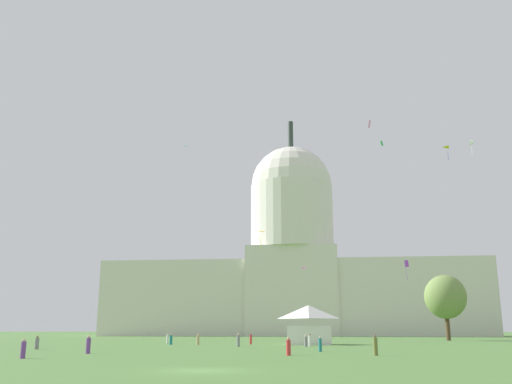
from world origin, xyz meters
TOP-DOWN VIEW (x-y plane):
  - ground_plane at (0.00, 0.00)m, footprint 800.00×800.00m
  - capitol_building at (-1.89, 152.22)m, footprint 121.97×27.33m
  - event_tent at (4.92, 53.94)m, footprint 6.89×6.30m
  - tree_east_mid at (31.68, 85.22)m, footprint 8.72×8.18m
  - person_red_lawn_far_right at (3.82, 18.68)m, footprint 0.55×0.55m
  - person_purple_mid_center at (-15.08, 20.29)m, footprint 0.59×0.59m
  - person_grey_edge_west at (4.69, 43.49)m, footprint 0.44×0.44m
  - person_purple_near_tree_west at (-16.62, 11.22)m, footprint 0.41×0.41m
  - person_white_back_right at (5.18, 45.87)m, footprint 0.37×0.37m
  - person_grey_back_center at (-25.41, 30.53)m, footprint 0.60×0.60m
  - person_white_mid_right at (-17.01, 55.65)m, footprint 0.41×0.41m
  - person_teal_deep_crowd at (6.57, 27.19)m, footprint 0.47×0.47m
  - person_olive_front_right at (11.37, 19.33)m, footprint 0.56×0.56m
  - person_grey_near_tent at (-4.06, 42.80)m, footprint 0.55×0.55m
  - person_teal_front_left at (-15.05, 50.35)m, footprint 0.48×0.48m
  - person_tan_mid_left at (-11.06, 50.46)m, footprint 0.56×0.56m
  - person_red_back_left at (-3.79, 54.13)m, footprint 0.50×0.50m
  - kite_violet_low at (25.70, 93.26)m, footprint 1.00×0.32m
  - kite_pink_high at (16.26, 63.18)m, footprint 0.62×1.29m
  - kite_cyan_high at (-33.18, 127.43)m, footprint 1.91×1.59m
  - kite_green_high at (21.21, 88.13)m, footprint 0.73×0.67m
  - kite_yellow_mid at (28.86, 60.33)m, footprint 1.40×1.34m
  - kite_magenta_low at (4.43, 70.53)m, footprint 1.36×1.37m
  - kite_gold_low at (-2.12, 53.95)m, footprint 1.12×0.81m
  - kite_white_mid at (33.81, 64.68)m, footprint 0.97×1.00m

SIDE VIEW (x-z plane):
  - ground_plane at x=0.00m, z-range 0.00..0.00m
  - person_grey_back_center at x=-25.41m, z-range -0.08..1.41m
  - person_grey_edge_west at x=4.69m, z-range -0.07..1.42m
  - person_purple_near_tree_west at x=-16.62m, z-range -0.07..1.46m
  - person_teal_deep_crowd at x=6.57m, z-range -0.06..1.45m
  - person_teal_front_left at x=-15.05m, z-range -0.08..1.48m
  - person_red_lawn_far_right at x=3.82m, z-range -0.07..1.49m
  - person_tan_mid_left at x=-11.06m, z-range -0.07..1.50m
  - person_red_back_left at x=-3.79m, z-range -0.07..1.51m
  - person_white_back_right at x=5.18m, z-range -0.06..1.56m
  - person_purple_mid_center at x=-15.08m, z-range -0.08..1.62m
  - person_grey_near_tent at x=-4.06m, z-range -0.07..1.63m
  - person_white_mid_right at x=-17.01m, z-range -0.05..1.63m
  - person_olive_front_right at x=11.37m, z-range -0.07..1.66m
  - event_tent at x=4.92m, z-range 0.00..5.70m
  - tree_east_mid at x=31.68m, z-range 2.04..14.86m
  - kite_magenta_low at x=4.43m, z-range 12.63..12.97m
  - kite_violet_low at x=25.70m, z-range 13.59..17.92m
  - kite_gold_low at x=-2.12m, z-range 15.21..17.77m
  - capitol_building at x=-1.89m, z-range -14.17..58.24m
  - kite_yellow_mid at x=28.86m, z-range 30.63..32.88m
  - kite_white_mid at x=33.81m, z-range 32.59..35.23m
  - kite_pink_high at x=16.26m, z-range 36.81..38.32m
  - kite_green_high at x=21.21m, z-range 41.57..42.78m
  - kite_cyan_high at x=-33.18m, z-range 55.89..56.29m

